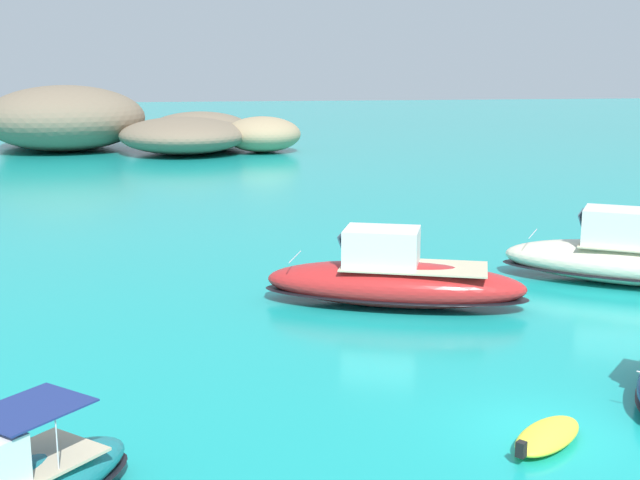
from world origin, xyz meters
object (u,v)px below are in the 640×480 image
at_px(motorboat_red, 393,280).
at_px(dinghy_tender, 547,436).
at_px(motorboat_cream, 630,259).
at_px(islet_large, 62,120).
at_px(islet_small, 204,133).

xyz_separation_m(motorboat_red, dinghy_tender, (0.45, -12.08, -0.75)).
bearing_deg(motorboat_cream, dinghy_tender, -126.76).
bearing_deg(motorboat_red, islet_large, 106.08).
bearing_deg(dinghy_tender, islet_large, 104.01).
distance_m(islet_small, motorboat_red, 61.29).
height_order(islet_large, islet_small, islet_large).
relative_size(islet_large, islet_small, 1.19).
distance_m(islet_small, dinghy_tender, 73.38).
relative_size(islet_large, dinghy_tender, 10.10).
relative_size(islet_small, dinghy_tender, 8.49).
bearing_deg(islet_large, motorboat_cream, -65.55).
bearing_deg(islet_large, motorboat_red, -73.92).
height_order(islet_small, motorboat_red, islet_small).
relative_size(motorboat_cream, motorboat_red, 1.02).
bearing_deg(islet_small, islet_large, 161.23).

